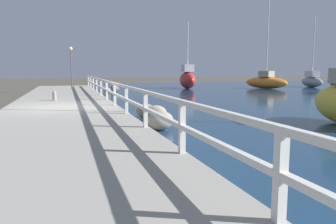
# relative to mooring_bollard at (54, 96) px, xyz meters

# --- Properties ---
(ground_plane) EXTENTS (120.00, 120.00, 0.00)m
(ground_plane) POSITION_rel_mooring_bollard_xyz_m (0.37, -2.90, -0.52)
(ground_plane) COLOR #4C473D
(dock_walkway) EXTENTS (4.28, 36.00, 0.30)m
(dock_walkway) POSITION_rel_mooring_bollard_xyz_m (0.37, -2.90, -0.37)
(dock_walkway) COLOR #9E998E
(dock_walkway) RESTS_ON ground
(railing) EXTENTS (0.10, 32.50, 0.92)m
(railing) POSITION_rel_mooring_bollard_xyz_m (2.41, -2.90, 0.40)
(railing) COLOR silver
(railing) RESTS_ON dock_walkway
(boulder_downstream) EXTENTS (0.54, 0.48, 0.40)m
(boulder_downstream) POSITION_rel_mooring_bollard_xyz_m (3.47, 8.55, -0.32)
(boulder_downstream) COLOR slate
(boulder_downstream) RESTS_ON ground
(boulder_far_strip) EXTENTS (0.70, 0.63, 0.52)m
(boulder_far_strip) POSITION_rel_mooring_bollard_xyz_m (3.18, -6.20, -0.26)
(boulder_far_strip) COLOR #666056
(boulder_far_strip) RESTS_ON ground
(boulder_near_dock) EXTENTS (0.71, 0.64, 0.53)m
(boulder_near_dock) POSITION_rel_mooring_bollard_xyz_m (4.11, 9.23, -0.26)
(boulder_near_dock) COLOR #666056
(boulder_near_dock) RESTS_ON ground
(boulder_mid_strip) EXTENTS (0.74, 0.67, 0.56)m
(boulder_mid_strip) POSITION_rel_mooring_bollard_xyz_m (3.36, -5.79, -0.24)
(boulder_mid_strip) COLOR gray
(boulder_mid_strip) RESTS_ON ground
(boulder_upstream) EXTENTS (0.74, 0.67, 0.56)m
(boulder_upstream) POSITION_rel_mooring_bollard_xyz_m (3.09, -7.27, -0.24)
(boulder_upstream) COLOR gray
(boulder_upstream) RESTS_ON ground
(boulder_water_edge) EXTENTS (0.69, 0.62, 0.51)m
(boulder_water_edge) POSITION_rel_mooring_bollard_xyz_m (3.26, -4.69, -0.26)
(boulder_water_edge) COLOR slate
(boulder_water_edge) RESTS_ON ground
(mooring_bollard) EXTENTS (0.18, 0.18, 0.45)m
(mooring_bollard) POSITION_rel_mooring_bollard_xyz_m (0.00, 0.00, 0.00)
(mooring_bollard) COLOR gray
(mooring_bollard) RESTS_ON dock_walkway
(dock_lamp) EXTENTS (0.28, 0.28, 3.10)m
(dock_lamp) POSITION_rel_mooring_bollard_xyz_m (0.94, 9.14, 2.14)
(dock_lamp) COLOR #514C47
(dock_lamp) RESTS_ON dock_walkway
(sailboat_gray) EXTENTS (2.30, 4.42, 7.02)m
(sailboat_gray) POSITION_rel_mooring_bollard_xyz_m (24.01, 10.88, 0.15)
(sailboat_gray) COLOR gray
(sailboat_gray) RESTS_ON water_surface
(sailboat_orange) EXTENTS (3.10, 4.45, 8.05)m
(sailboat_orange) POSITION_rel_mooring_bollard_xyz_m (18.17, 10.03, 0.12)
(sailboat_orange) COLOR orange
(sailboat_orange) RESTS_ON water_surface
(sailboat_red) EXTENTS (1.81, 4.06, 6.05)m
(sailboat_red) POSITION_rel_mooring_bollard_xyz_m (11.26, 12.24, 0.40)
(sailboat_red) COLOR red
(sailboat_red) RESTS_ON water_surface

